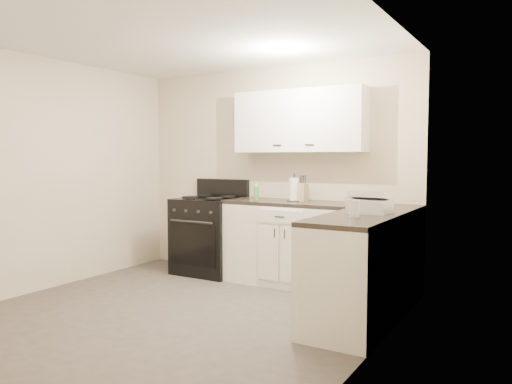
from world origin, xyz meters
The scene contains 20 objects.
floor centered at (0.00, 0.00, 0.00)m, with size 3.60×3.60×0.00m, color #473F38.
ceiling centered at (0.00, 0.00, 2.50)m, with size 3.60×3.60×0.00m, color white.
wall_back centered at (0.00, 1.80, 1.25)m, with size 3.60×3.60×0.00m, color beige.
wall_right centered at (1.80, 0.00, 1.25)m, with size 3.60×3.60×0.00m, color beige.
wall_left centered at (-1.80, 0.00, 1.25)m, with size 3.60×3.60×0.00m, color beige.
base_cabinets_back centered at (0.43, 1.50, 0.45)m, with size 1.55×0.60×0.90m, color white.
base_cabinets_right centered at (1.50, 0.85, 0.45)m, with size 0.60×1.90×0.90m, color white.
countertop_back centered at (0.43, 1.50, 0.92)m, with size 1.55×0.60×0.04m, color black.
countertop_right centered at (1.50, 0.85, 0.92)m, with size 0.60×1.90×0.04m, color black.
upper_cabinets centered at (0.43, 1.65, 1.84)m, with size 1.55×0.30×0.70m, color white.
stove centered at (-0.71, 1.48, 0.46)m, with size 0.77×0.66×0.93m, color black.
knife_block centered at (0.53, 1.53, 1.04)m, with size 0.09×0.08×0.20m, color tan.
paper_towel centered at (0.43, 1.53, 1.07)m, with size 0.11×0.11×0.26m, color white.
soap_bottle centered at (-0.01, 1.43, 1.02)m, with size 0.05×0.05×0.16m, color green.
picture_frame centered at (0.42, 1.76, 1.01)m, with size 0.11×0.02×0.14m, color black.
wicker_basket centered at (1.22, 1.45, 0.98)m, with size 0.27×0.18×0.09m, color tan.
countertop_grill centered at (1.53, 0.81, 1.00)m, with size 0.34×0.31×0.12m, color silver.
glass_jar centered at (1.51, 0.44, 1.01)m, with size 0.09×0.09×0.14m, color silver.
oven_mitt_near centered at (1.18, 0.21, 0.52)m, with size 0.02×0.17×0.29m, color black.
oven_mitt_far centered at (1.18, 0.69, 0.49)m, with size 0.02×0.16×0.29m, color black.
Camera 1 is at (2.88, -3.49, 1.44)m, focal length 35.00 mm.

